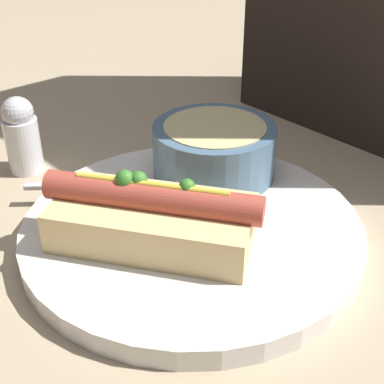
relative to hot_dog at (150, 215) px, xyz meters
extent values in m
plane|color=tan|center=(0.00, 0.04, -0.04)|extent=(4.00, 4.00, 0.00)
cylinder|color=white|center=(0.00, 0.04, -0.03)|extent=(0.28, 0.28, 0.02)
cube|color=#E5C17F|center=(0.00, 0.00, -0.01)|extent=(0.17, 0.15, 0.03)
cylinder|color=#B24738|center=(0.00, 0.00, 0.02)|extent=(0.15, 0.12, 0.02)
sphere|color=#387A28|center=(-0.01, 0.00, 0.03)|extent=(0.01, 0.01, 0.01)
sphere|color=#387A28|center=(0.02, 0.02, 0.03)|extent=(0.01, 0.01, 0.01)
sphere|color=#387A28|center=(-0.01, -0.01, 0.03)|extent=(0.02, 0.02, 0.02)
cylinder|color=gold|center=(0.00, 0.00, 0.03)|extent=(0.10, 0.07, 0.01)
cylinder|color=slate|center=(-0.04, 0.11, 0.00)|extent=(0.12, 0.12, 0.05)
cylinder|color=#D1C184|center=(-0.04, 0.11, 0.02)|extent=(0.09, 0.09, 0.01)
cube|color=#B7B7BC|center=(-0.09, 0.01, -0.02)|extent=(0.09, 0.11, 0.00)
ellipsoid|color=#B7B7BC|center=(-0.04, 0.08, -0.02)|extent=(0.04, 0.04, 0.01)
cylinder|color=silver|center=(-0.20, -0.01, -0.01)|extent=(0.03, 0.03, 0.06)
sphere|color=silver|center=(-0.20, -0.01, 0.02)|extent=(0.03, 0.03, 0.03)
camera|label=1|loc=(0.28, -0.20, 0.23)|focal=50.00mm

